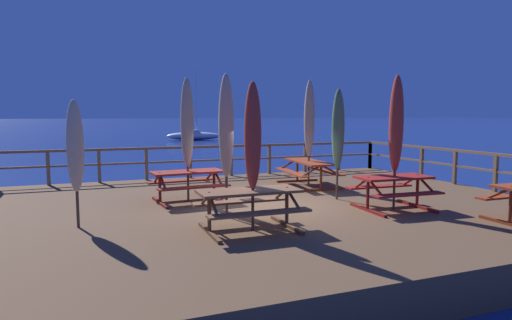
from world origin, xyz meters
TOP-DOWN VIEW (x-y plane):
  - ground_plane at (0.00, 0.00)m, footprint 600.00×600.00m
  - wooden_deck at (0.00, 0.00)m, footprint 13.55×10.50m
  - railing_waterside_far at (-0.00, 5.10)m, footprint 13.35×0.10m
  - railing_side_right at (6.62, -0.00)m, footprint 0.10×10.30m
  - picnic_table_back_right at (-1.73, 1.05)m, footprint 1.87×1.54m
  - picnic_table_mid_left at (2.21, 2.08)m, footprint 1.58×2.27m
  - picnic_table_back_left at (2.45, -1.57)m, footprint 1.76×1.49m
  - picnic_table_front_left at (-1.26, -2.09)m, footprint 1.92×1.41m
  - patio_umbrella_short_back at (-1.72, 1.04)m, footprint 0.32×0.32m
  - patio_umbrella_tall_mid_right at (2.22, 2.07)m, footprint 0.32×0.32m
  - patio_umbrella_short_mid at (2.47, -1.57)m, footprint 0.32×0.32m
  - patio_umbrella_tall_mid_left at (1.89, -0.07)m, footprint 0.32×0.32m
  - patio_umbrella_tall_back_left at (-1.20, -2.13)m, footprint 0.32×0.32m
  - patio_umbrella_tall_back_right at (-1.34, -0.93)m, footprint 0.32×0.32m
  - patio_umbrella_tall_front at (-4.26, -0.71)m, footprint 0.32×0.32m
  - sailboat_distant at (7.27, 38.48)m, footprint 6.21×2.76m

SIDE VIEW (x-z plane):
  - ground_plane at x=0.00m, z-range 0.00..0.00m
  - wooden_deck at x=0.00m, z-range 0.00..0.68m
  - sailboat_distant at x=7.27m, z-range -3.35..4.37m
  - picnic_table_back_left at x=2.45m, z-range 0.84..1.62m
  - picnic_table_back_right at x=-1.73m, z-range 0.85..1.62m
  - picnic_table_front_left at x=-1.26m, z-range 0.85..1.63m
  - picnic_table_mid_left at x=2.21m, z-range 0.86..1.63m
  - railing_side_right at x=6.62m, z-range 0.86..1.95m
  - railing_waterside_far at x=0.00m, z-range 0.87..1.96m
  - patio_umbrella_tall_front at x=-4.26m, z-range 1.01..3.47m
  - patio_umbrella_tall_back_left at x=-1.20m, z-range 1.06..3.83m
  - patio_umbrella_tall_mid_left at x=1.89m, z-range 1.06..3.88m
  - patio_umbrella_tall_back_right at x=-1.34m, z-range 1.09..4.10m
  - patio_umbrella_short_mid at x=2.47m, z-range 1.09..4.14m
  - patio_umbrella_short_back at x=-1.72m, z-range 1.10..4.17m
  - patio_umbrella_tall_mid_right at x=2.22m, z-range 1.11..4.30m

